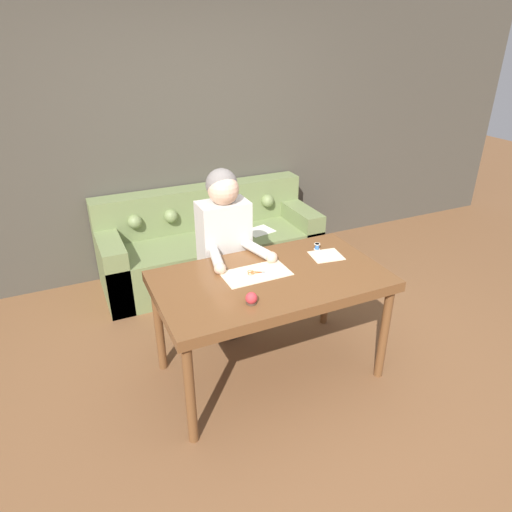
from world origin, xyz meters
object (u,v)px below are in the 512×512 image
thread_spool (317,247)px  pin_cushion (251,299)px  couch (210,246)px  scissors (258,273)px  person (225,255)px  dining_table (271,287)px

thread_spool → pin_cushion: bearing=-147.6°
thread_spool → couch: bearing=105.8°
thread_spool → scissors: bearing=-165.2°
person → pin_cushion: size_ratio=18.81×
dining_table → thread_spool: (0.48, 0.22, 0.10)m
couch → person: 1.06m
dining_table → scissors: 0.12m
scissors → pin_cushion: 0.37m
thread_spool → pin_cushion: 0.86m
dining_table → thread_spool: size_ratio=33.02×
person → scissors: 0.50m
couch → thread_spool: bearing=-74.2°
scissors → thread_spool: size_ratio=4.74×
pin_cushion → dining_table: bearing=44.2°
couch → pin_cushion: (-0.35, -1.78, 0.50)m
dining_table → couch: size_ratio=0.72×
couch → thread_spool: couch is taller
person → thread_spool: 0.68m
couch → thread_spool: (0.37, -1.32, 0.49)m
couch → person: person is taller
person → couch: bearing=78.0°
dining_table → scissors: size_ratio=6.97×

